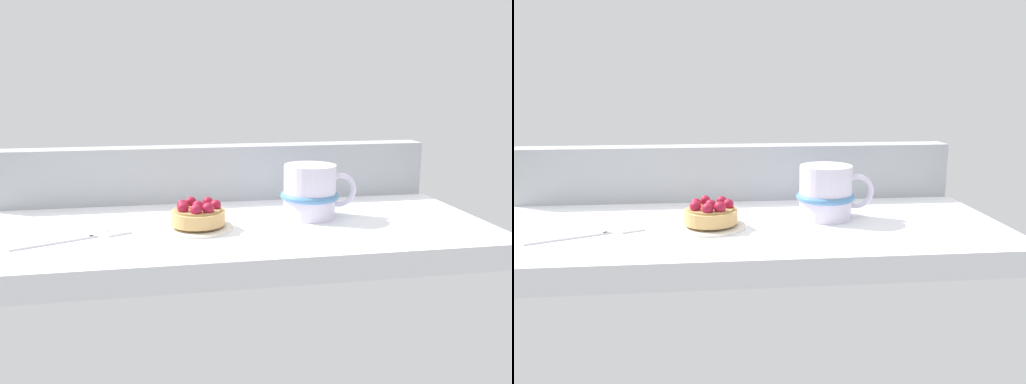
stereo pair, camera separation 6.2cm
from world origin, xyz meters
TOP-DOWN VIEW (x-y plane):
  - ground_plane at (0.00, 0.00)cm, footprint 80.27×37.06cm
  - window_rail_back at (0.00, 16.07)cm, footprint 78.67×4.93cm
  - dessert_plate at (-4.58, -3.27)cm, footprint 10.36×10.36cm
  - raspberry_tart at (-4.58, -3.29)cm, footprint 8.01×8.01cm
  - coffee_mug at (13.76, 0.50)cm, footprint 12.51×9.38cm
  - dessert_fork at (-21.91, -5.95)cm, footprint 15.65×7.95cm

SIDE VIEW (x-z plane):
  - ground_plane at x=0.00cm, z-range -3.70..0.00cm
  - dessert_fork at x=-21.91cm, z-range 0.00..0.60cm
  - dessert_plate at x=-4.58cm, z-range -0.03..0.78cm
  - raspberry_tart at x=-4.58cm, z-range 0.41..4.11cm
  - coffee_mug at x=13.76cm, z-range -0.09..8.46cm
  - window_rail_back at x=0.00cm, z-range 0.00..9.94cm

